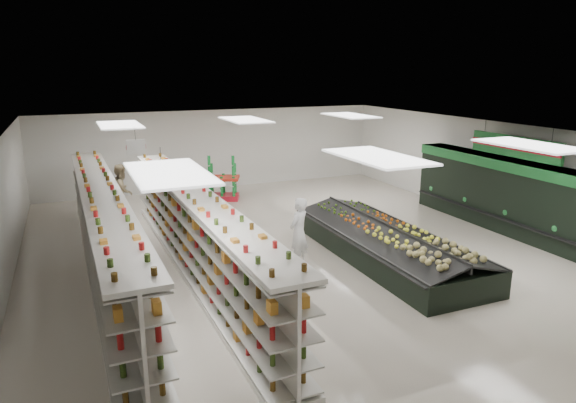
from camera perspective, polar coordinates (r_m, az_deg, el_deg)
name	(u,v)px	position (r m, az deg, el deg)	size (l,w,h in m)	color
floor	(293,247)	(14.33, 0.61, -5.07)	(16.00, 16.00, 0.00)	beige
ceiling	(294,132)	(13.59, 0.65, 7.74)	(14.00, 16.00, 0.02)	white
wall_back	(215,149)	(21.30, -8.13, 5.75)	(14.00, 0.02, 3.20)	white
wall_front	(539,321)	(7.68, 26.08, -11.82)	(14.00, 0.02, 3.20)	white
wall_left	(1,220)	(12.85, -29.29, -1.85)	(0.02, 16.00, 3.20)	white
wall_right	(492,171)	(17.82, 21.72, 3.14)	(0.02, 16.00, 3.20)	white
produce_wall_case	(517,194)	(16.55, 24.06, 0.81)	(0.93, 8.00, 2.20)	black
aisle_sign_near	(162,174)	(10.67, -13.85, 2.98)	(0.52, 0.06, 0.75)	white
aisle_sign_far	(136,147)	(14.58, -16.53, 5.83)	(0.52, 0.06, 0.75)	white
hortifruti_banner	(515,147)	(16.10, 23.88, 5.60)	(0.12, 3.20, 0.95)	#1D6E2E
gondola_left	(105,237)	(12.93, -19.67, -3.71)	(1.07, 11.97, 2.07)	white
gondola_center	(196,236)	(12.51, -10.23, -3.83)	(1.09, 11.57, 2.00)	white
produce_island	(385,242)	(13.63, 10.77, -4.47)	(2.32, 6.35, 0.95)	black
soda_endcap	(223,180)	(19.42, -7.28, 2.40)	(1.45, 1.24, 1.56)	#B11423
shopper_main	(299,232)	(12.72, 1.19, -3.46)	(0.64, 0.42, 1.77)	silver
shopper_background	(122,191)	(17.84, -17.92, 1.15)	(0.87, 0.54, 1.79)	tan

